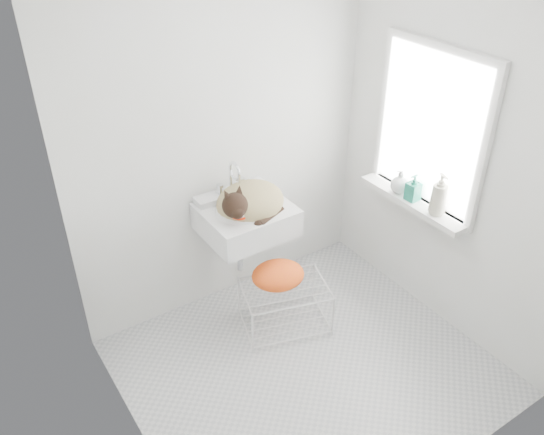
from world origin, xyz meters
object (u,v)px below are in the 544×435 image
wire_rack (285,308)px  bottle_a (436,214)px  bottle_c (399,192)px  bottle_b (412,200)px  sink (246,207)px  cat (249,203)px

wire_rack → bottle_a: (0.89, -0.43, 0.70)m
bottle_a → wire_rack: bearing=154.2°
bottle_c → bottle_a: bearing=-90.0°
bottle_b → sink: bearing=151.6°
bottle_a → bottle_c: bearing=90.0°
cat → bottle_a: (0.98, -0.74, -0.04)m
sink → bottle_c: size_ratio=3.58×
bottle_c → cat: bearing=158.2°
wire_rack → cat: bearing=106.6°
bottle_a → bottle_b: 0.22m
bottle_b → cat: bearing=152.1°
cat → bottle_a: cat is taller
wire_rack → bottle_b: (0.89, -0.22, 0.70)m
wire_rack → bottle_b: 1.16m
wire_rack → bottle_c: 1.14m
sink → wire_rack: 0.78m
cat → wire_rack: (0.09, -0.31, -0.74)m
wire_rack → bottle_b: bearing=-13.6°
bottle_a → bottle_b: bottle_a is taller
wire_rack → bottle_c: bearing=-5.7°
cat → bottle_a: size_ratio=2.07×
cat → bottle_b: cat is taller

